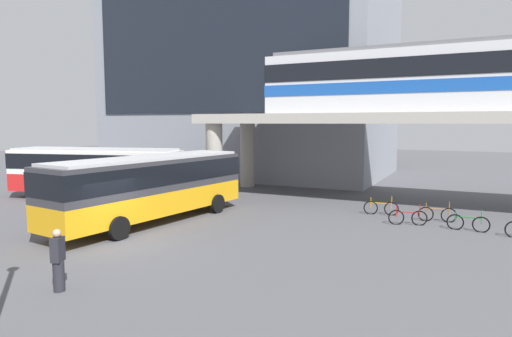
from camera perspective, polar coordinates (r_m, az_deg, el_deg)
The scene contains 11 objects.
ground_plane at distance 26.72m, azimuth -2.15°, elevation -4.48°, with size 120.00×120.00×0.00m, color #515156.
station_building at distance 43.49m, azimuth -0.56°, elevation 13.30°, with size 25.17×15.24×20.82m.
elevated_platform at distance 27.28m, azimuth 25.67°, elevation 4.99°, with size 32.42×6.40×5.38m.
train at distance 27.40m, azimuth 26.99°, elevation 10.57°, with size 24.60×2.96×3.84m.
bus_main at distance 21.87m, azimuth -13.34°, elevation -1.68°, with size 3.81×11.26×3.22m.
bus_secondary at distance 29.80m, azimuth -20.01°, elevation 0.10°, with size 11.33×5.09×3.22m.
bicycle_green at distance 22.03m, azimuth 25.69°, elevation -6.36°, with size 1.79×0.16×1.04m.
bicycle_orange at distance 24.21m, azimuth 15.84°, elevation -4.93°, with size 1.77×0.37×1.04m.
bicycle_brown at distance 23.47m, azimuth 22.35°, elevation -5.49°, with size 1.77×0.36×1.04m.
bicycle_red at distance 22.22m, azimuth 19.00°, elevation -6.00°, with size 1.74×0.55×1.04m.
pedestrian_at_kerb at distance 14.07m, azimuth -24.17°, elevation -10.94°, with size 0.39×0.47×1.82m.
Camera 1 is at (12.45, -13.15, 4.82)m, focal length 30.99 mm.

